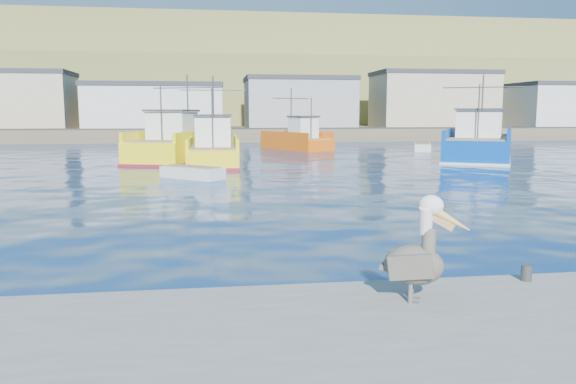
# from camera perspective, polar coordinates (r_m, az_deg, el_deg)

# --- Properties ---
(ground) EXTENTS (260.00, 260.00, 0.00)m
(ground) POSITION_cam_1_polar(r_m,az_deg,el_deg) (13.65, 4.32, -7.36)
(ground) COLOR navy
(ground) RESTS_ON ground
(dock_bollards) EXTENTS (36.20, 0.20, 0.30)m
(dock_bollards) POSITION_cam_1_polar(r_m,az_deg,el_deg) (10.49, 11.62, -8.56)
(dock_bollards) COLOR #4C4C4C
(dock_bollards) RESTS_ON dock
(far_shore) EXTENTS (200.00, 81.00, 24.00)m
(far_shore) POSITION_cam_1_polar(r_m,az_deg,el_deg) (122.21, -6.80, 10.46)
(far_shore) COLOR brown
(far_shore) RESTS_ON ground
(trawler_yellow_a) EXTENTS (8.32, 13.31, 6.68)m
(trawler_yellow_a) POSITION_cam_1_polar(r_m,az_deg,el_deg) (44.42, -10.80, 4.64)
(trawler_yellow_a) COLOR yellow
(trawler_yellow_a) RESTS_ON ground
(trawler_yellow_b) EXTENTS (4.71, 10.03, 6.34)m
(trawler_yellow_b) POSITION_cam_1_polar(r_m,az_deg,el_deg) (40.18, -7.55, 4.16)
(trawler_yellow_b) COLOR yellow
(trawler_yellow_b) RESTS_ON ground
(trawler_blue) EXTENTS (10.65, 13.95, 6.78)m
(trawler_blue) POSITION_cam_1_polar(r_m,az_deg,el_deg) (47.28, 18.87, 4.59)
(trawler_blue) COLOR #023C9B
(trawler_blue) RESTS_ON ground
(boat_orange) EXTENTS (6.62, 9.00, 6.10)m
(boat_orange) POSITION_cam_1_polar(r_m,az_deg,el_deg) (56.42, 0.98, 5.39)
(boat_orange) COLOR #ED5B0D
(boat_orange) RESTS_ON ground
(skiff_mid) EXTENTS (3.72, 3.60, 0.84)m
(skiff_mid) POSITION_cam_1_polar(r_m,az_deg,el_deg) (31.84, -9.70, 1.86)
(skiff_mid) COLOR silver
(skiff_mid) RESTS_ON ground
(skiff_far) EXTENTS (2.93, 4.53, 0.93)m
(skiff_far) POSITION_cam_1_polar(r_m,az_deg,el_deg) (56.12, 13.52, 4.40)
(skiff_far) COLOR silver
(skiff_far) RESTS_ON ground
(pelican) EXTENTS (1.42, 0.94, 1.80)m
(pelican) POSITION_cam_1_polar(r_m,az_deg,el_deg) (9.56, 12.98, -6.38)
(pelican) COLOR #595451
(pelican) RESTS_ON dock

